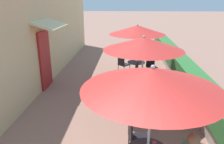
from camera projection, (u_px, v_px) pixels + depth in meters
cafe_facade_wall at (44, 29)px, 8.24m from camera, size 0.98×14.45×4.20m
planter_hedge at (182, 71)px, 8.44m from camera, size 0.60×13.45×1.01m
patio_umbrella_near at (152, 79)px, 3.32m from camera, size 2.22×2.22×2.25m
cafe_chair_near_back at (135, 136)px, 4.46m from camera, size 0.46×0.46×0.87m
coffee_cup_near at (154, 144)px, 3.82m from camera, size 0.07×0.07×0.09m
patio_table_mid at (141, 95)px, 6.41m from camera, size 0.72×0.72×0.72m
patio_umbrella_mid at (143, 44)px, 5.92m from camera, size 2.22×2.22×2.25m
cafe_chair_mid_left at (136, 105)px, 5.77m from camera, size 0.52×0.52×0.87m
cafe_chair_mid_right at (145, 86)px, 7.03m from camera, size 0.52×0.52×0.87m
coffee_cup_mid at (146, 88)px, 6.26m from camera, size 0.07×0.07×0.09m
patio_table_far at (136, 67)px, 9.03m from camera, size 0.72×0.72×0.72m
patio_umbrella_far at (137, 30)px, 8.54m from camera, size 2.22×2.22×2.25m
cafe_chair_far_left at (134, 72)px, 8.37m from camera, size 0.49×0.49×0.87m
cafe_chair_far_right at (151, 65)px, 9.23m from camera, size 0.49×0.49×0.87m
cafe_chair_far_back at (123, 63)px, 9.47m from camera, size 0.57×0.57×0.87m
coffee_cup_far at (136, 60)px, 9.08m from camera, size 0.07×0.07×0.09m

